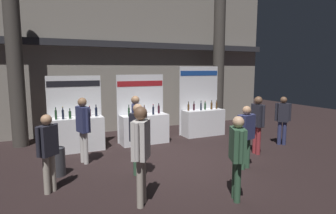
# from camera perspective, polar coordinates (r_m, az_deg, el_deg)

# --- Properties ---
(ground_plane) EXTENTS (26.48, 26.48, 0.00)m
(ground_plane) POSITION_cam_1_polar(r_m,az_deg,el_deg) (7.62, 1.53, -11.25)
(ground_plane) COLOR black
(hall_colonnade) EXTENTS (13.24, 1.38, 6.20)m
(hall_colonnade) POSITION_cam_1_polar(r_m,az_deg,el_deg) (11.39, -8.67, 10.63)
(hall_colonnade) COLOR gray
(hall_colonnade) RESTS_ON ground_plane
(exhibitor_booth_0) EXTENTS (1.62, 0.66, 2.27)m
(exhibitor_booth_0) POSITION_cam_1_polar(r_m,az_deg,el_deg) (8.99, -17.99, -4.66)
(exhibitor_booth_0) COLOR white
(exhibitor_booth_0) RESTS_ON ground_plane
(exhibitor_booth_1) EXTENTS (1.65, 0.66, 2.29)m
(exhibitor_booth_1) POSITION_cam_1_polar(r_m,az_deg,el_deg) (9.45, -4.95, -3.83)
(exhibitor_booth_1) COLOR white
(exhibitor_booth_1) RESTS_ON ground_plane
(exhibitor_booth_2) EXTENTS (1.65, 0.66, 2.57)m
(exhibitor_booth_2) POSITION_cam_1_polar(r_m,az_deg,el_deg) (10.62, 7.01, -2.40)
(exhibitor_booth_2) COLOR white
(exhibitor_booth_2) RESTS_ON ground_plane
(trash_bin) EXTENTS (0.35, 0.35, 0.67)m
(trash_bin) POSITION_cam_1_polar(r_m,az_deg,el_deg) (7.15, -21.56, -10.31)
(trash_bin) COLOR #38383D
(trash_bin) RESTS_ON ground_plane
(visitor_0) EXTENTS (0.33, 0.55, 1.75)m
(visitor_0) POSITION_cam_1_polar(r_m,az_deg,el_deg) (7.65, -16.88, -3.39)
(visitor_0) COLOR silver
(visitor_0) RESTS_ON ground_plane
(visitor_1) EXTENTS (0.35, 0.51, 1.70)m
(visitor_1) POSITION_cam_1_polar(r_m,az_deg,el_deg) (6.48, -6.11, -5.43)
(visitor_1) COLOR #33563D
(visitor_1) RESTS_ON ground_plane
(visitor_2) EXTENTS (0.23, 0.53, 1.70)m
(visitor_2) POSITION_cam_1_polar(r_m,az_deg,el_deg) (8.52, 17.75, -2.62)
(visitor_2) COLOR maroon
(visitor_2) RESTS_ON ground_plane
(visitor_3) EXTENTS (0.39, 0.55, 1.62)m
(visitor_3) POSITION_cam_1_polar(r_m,az_deg,el_deg) (5.44, 13.93, -8.63)
(visitor_3) COLOR #33563D
(visitor_3) RESTS_ON ground_plane
(visitor_4) EXTENTS (0.34, 0.57, 1.74)m
(visitor_4) POSITION_cam_1_polar(r_m,az_deg,el_deg) (7.89, -6.61, -2.77)
(visitor_4) COLOR #ADA393
(visitor_4) RESTS_ON ground_plane
(visitor_5) EXTENTS (0.43, 0.39, 1.60)m
(visitor_5) POSITION_cam_1_polar(r_m,az_deg,el_deg) (6.10, -23.23, -7.56)
(visitor_5) COLOR #ADA393
(visitor_5) RESTS_ON ground_plane
(visitor_6) EXTENTS (0.44, 0.48, 1.83)m
(visitor_6) POSITION_cam_1_polar(r_m,az_deg,el_deg) (5.07, -5.53, -7.97)
(visitor_6) COLOR #ADA393
(visitor_6) RESTS_ON ground_plane
(visitor_7) EXTENTS (0.57, 0.34, 1.59)m
(visitor_7) POSITION_cam_1_polar(r_m,az_deg,el_deg) (7.20, 15.59, -4.83)
(visitor_7) COLOR #33563D
(visitor_7) RESTS_ON ground_plane
(visitor_8) EXTENTS (0.41, 0.37, 1.59)m
(visitor_8) POSITION_cam_1_polar(r_m,az_deg,el_deg) (9.86, 22.31, -1.90)
(visitor_8) COLOR navy
(visitor_8) RESTS_ON ground_plane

